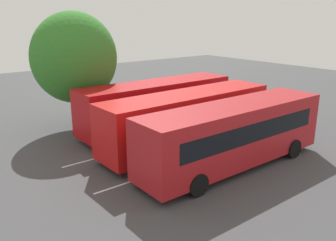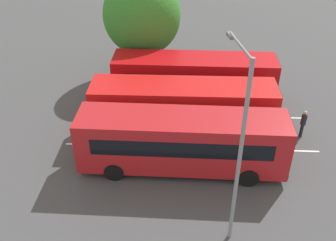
% 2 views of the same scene
% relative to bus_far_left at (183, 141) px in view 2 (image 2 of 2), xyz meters
% --- Properties ---
extents(ground_plane, '(70.86, 70.86, 0.00)m').
position_rel_bus_far_left_xyz_m(ground_plane, '(0.47, 3.47, -1.76)').
color(ground_plane, '#424244').
extents(bus_far_left, '(10.75, 2.70, 3.19)m').
position_rel_bus_far_left_xyz_m(bus_far_left, '(0.00, 0.00, 0.00)').
color(bus_far_left, '#AD191E').
rests_on(bus_far_left, ground).
extents(bus_center_left, '(10.79, 2.82, 3.19)m').
position_rel_bus_far_left_xyz_m(bus_center_left, '(-0.05, 3.36, 0.00)').
color(bus_center_left, red).
rests_on(bus_center_left, ground).
extents(bus_center_right, '(10.76, 2.72, 3.19)m').
position_rel_bus_far_left_xyz_m(bus_center_right, '(0.57, 7.15, 0.00)').
color(bus_center_right, '#B70C11').
rests_on(bus_center_right, ground).
extents(pedestrian, '(0.34, 0.34, 1.77)m').
position_rel_bus_far_left_xyz_m(pedestrian, '(7.04, 3.29, -0.71)').
color(pedestrian, '#232833').
rests_on(pedestrian, ground).
extents(street_lamp, '(0.75, 2.71, 8.54)m').
position_rel_bus_far_left_xyz_m(street_lamp, '(2.17, -4.28, 3.14)').
color(street_lamp, gray).
rests_on(street_lamp, ground).
extents(depot_tree, '(5.56, 5.00, 7.60)m').
position_rel_bus_far_left_xyz_m(depot_tree, '(-3.30, 10.86, 2.91)').
color(depot_tree, '#4C3823').
rests_on(depot_tree, ground).
extents(lane_stripe_outer_left, '(14.64, 0.29, 0.01)m').
position_rel_bus_far_left_xyz_m(lane_stripe_outer_left, '(0.47, 1.74, -1.76)').
color(lane_stripe_outer_left, silver).
rests_on(lane_stripe_outer_left, ground).
extents(lane_stripe_inner_left, '(14.64, 0.29, 0.01)m').
position_rel_bus_far_left_xyz_m(lane_stripe_inner_left, '(0.47, 5.21, -1.76)').
color(lane_stripe_inner_left, silver).
rests_on(lane_stripe_inner_left, ground).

